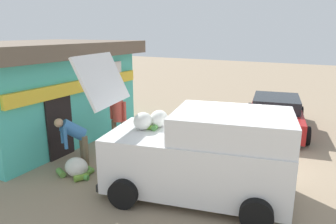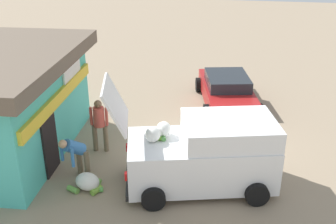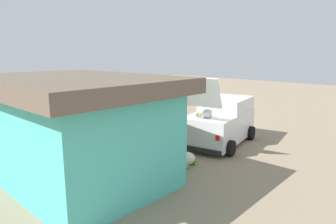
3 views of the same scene
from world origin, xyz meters
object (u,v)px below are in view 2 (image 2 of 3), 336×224
at_px(parked_sedan, 227,90).
at_px(unloaded_banana_pile, 88,182).
at_px(delivery_van, 205,153).
at_px(customer_bending, 75,152).
at_px(vendor_standing, 99,122).
at_px(paint_bucket, 98,119).

height_order(parked_sedan, unloaded_banana_pile, parked_sedan).
xyz_separation_m(delivery_van, parked_sedan, (5.69, -0.37, -0.38)).
relative_size(customer_bending, unloaded_banana_pile, 1.40).
bearing_deg(vendor_standing, customer_bending, 175.24).
height_order(parked_sedan, paint_bucket, parked_sedan).
distance_m(vendor_standing, paint_bucket, 2.16).
distance_m(parked_sedan, paint_bucket, 5.13).
bearing_deg(unloaded_banana_pile, vendor_standing, 8.81).
height_order(delivery_van, vendor_standing, delivery_van).
distance_m(parked_sedan, vendor_standing, 5.78).
relative_size(delivery_van, unloaded_banana_pile, 4.77).
xyz_separation_m(parked_sedan, unloaded_banana_pile, (-6.45, 3.40, -0.38)).
height_order(parked_sedan, customer_bending, customer_bending).
bearing_deg(unloaded_banana_pile, delivery_van, -75.84).
xyz_separation_m(delivery_van, vendor_standing, (1.28, 3.35, 0.04)).
distance_m(delivery_van, unloaded_banana_pile, 3.22).
xyz_separation_m(parked_sedan, vendor_standing, (-4.41, 3.72, 0.42)).
xyz_separation_m(parked_sedan, customer_bending, (-6.04, 3.85, 0.27)).
height_order(vendor_standing, paint_bucket, vendor_standing).
relative_size(vendor_standing, customer_bending, 1.25).
height_order(delivery_van, paint_bucket, delivery_van).
height_order(delivery_van, customer_bending, delivery_van).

